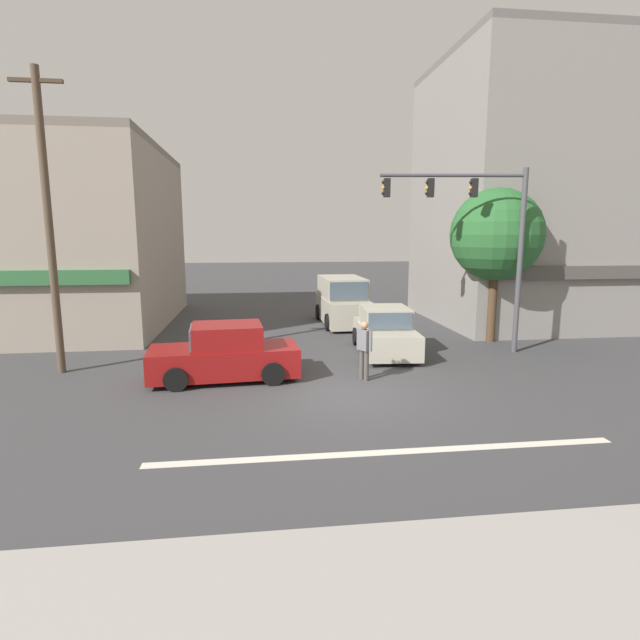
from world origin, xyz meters
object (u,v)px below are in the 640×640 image
object	(u,v)px
sedan_crossing_rightbound	(225,355)
van_approaching_near	(343,302)
traffic_light_mast	(483,226)
utility_pole_far_right	(499,240)
sedan_crossing_center	(385,332)
utility_pole_near_left	(49,221)
pedestrian_mid_crossing	(364,347)
street_tree	(496,235)

from	to	relation	value
sedan_crossing_rightbound	van_approaching_near	xyz separation A→B (m)	(4.78, 8.30, 0.29)
traffic_light_mast	utility_pole_far_right	bearing A→B (deg)	55.35
utility_pole_far_right	sedan_crossing_center	xyz separation A→B (m)	(-5.35, -2.77, -3.09)
utility_pole_near_left	sedan_crossing_center	xyz separation A→B (m)	(10.15, 1.26, -3.71)
van_approaching_near	pedestrian_mid_crossing	bearing A→B (deg)	-95.89
sedan_crossing_center	traffic_light_mast	bearing A→B (deg)	-6.08
van_approaching_near	traffic_light_mast	bearing A→B (deg)	-58.58
utility_pole_far_right	traffic_light_mast	xyz separation A→B (m)	(-2.15, -3.11, 0.50)
sedan_crossing_rightbound	pedestrian_mid_crossing	bearing A→B (deg)	-8.15
sedan_crossing_center	van_approaching_near	size ratio (longest dim) A/B	0.91
utility_pole_far_right	traffic_light_mast	size ratio (longest dim) A/B	1.18
traffic_light_mast	van_approaching_near	distance (m)	7.82
utility_pole_far_right	pedestrian_mid_crossing	bearing A→B (deg)	-138.83
street_tree	utility_pole_near_left	xyz separation A→B (m)	(-14.62, -2.52, 0.41)
utility_pole_near_left	utility_pole_far_right	xyz separation A→B (m)	(15.49, 4.03, -0.62)
street_tree	utility_pole_far_right	world-z (taller)	utility_pole_far_right
pedestrian_mid_crossing	van_approaching_near	bearing A→B (deg)	84.11
sedan_crossing_center	van_approaching_near	distance (m)	5.74
utility_pole_far_right	pedestrian_mid_crossing	world-z (taller)	utility_pole_far_right
street_tree	sedan_crossing_rightbound	xyz separation A→B (m)	(-9.75, -3.85, -3.30)
street_tree	sedan_crossing_center	xyz separation A→B (m)	(-4.47, -1.26, -3.30)
van_approaching_near	pedestrian_mid_crossing	xyz separation A→B (m)	(-0.91, -8.85, -0.06)
traffic_light_mast	van_approaching_near	world-z (taller)	traffic_light_mast
traffic_light_mast	sedan_crossing_rightbound	xyz separation A→B (m)	(-8.48, -2.25, -3.59)
street_tree	pedestrian_mid_crossing	xyz separation A→B (m)	(-5.88, -4.41, -3.06)
street_tree	sedan_crossing_rightbound	distance (m)	10.99
utility_pole_far_right	van_approaching_near	world-z (taller)	utility_pole_far_right
utility_pole_far_right	sedan_crossing_rightbound	world-z (taller)	utility_pole_far_right
street_tree	sedan_crossing_center	world-z (taller)	street_tree
utility_pole_far_right	utility_pole_near_left	bearing A→B (deg)	-165.42
traffic_light_mast	sedan_crossing_rightbound	size ratio (longest dim) A/B	1.47
traffic_light_mast	utility_pole_near_left	bearing A→B (deg)	-176.06
utility_pole_far_right	van_approaching_near	xyz separation A→B (m)	(-5.85, 2.94, -2.80)
traffic_light_mast	pedestrian_mid_crossing	size ratio (longest dim) A/B	3.71
traffic_light_mast	sedan_crossing_rightbound	world-z (taller)	traffic_light_mast
utility_pole_near_left	utility_pole_far_right	distance (m)	16.02
utility_pole_near_left	van_approaching_near	world-z (taller)	utility_pole_near_left
utility_pole_far_right	traffic_light_mast	bearing A→B (deg)	-124.65
utility_pole_near_left	pedestrian_mid_crossing	world-z (taller)	utility_pole_near_left
sedan_crossing_rightbound	van_approaching_near	world-z (taller)	van_approaching_near
utility_pole_near_left	pedestrian_mid_crossing	distance (m)	9.58
utility_pole_far_right	sedan_crossing_center	bearing A→B (deg)	-152.61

